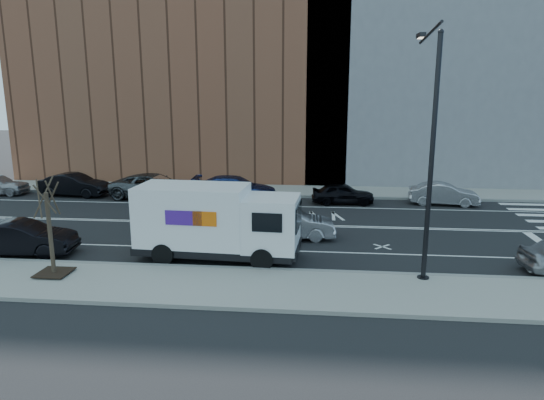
# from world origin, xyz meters

# --- Properties ---
(ground) EXTENTS (120.00, 120.00, 0.00)m
(ground) POSITION_xyz_m (0.00, 0.00, 0.00)
(ground) COLOR black
(ground) RESTS_ON ground
(sidewalk_near) EXTENTS (44.00, 3.60, 0.15)m
(sidewalk_near) POSITION_xyz_m (0.00, -8.80, 0.07)
(sidewalk_near) COLOR gray
(sidewalk_near) RESTS_ON ground
(sidewalk_far) EXTENTS (44.00, 3.60, 0.15)m
(sidewalk_far) POSITION_xyz_m (0.00, 8.80, 0.07)
(sidewalk_far) COLOR gray
(sidewalk_far) RESTS_ON ground
(curb_near) EXTENTS (44.00, 0.25, 0.17)m
(curb_near) POSITION_xyz_m (0.00, -7.00, 0.08)
(curb_near) COLOR gray
(curb_near) RESTS_ON ground
(curb_far) EXTENTS (44.00, 0.25, 0.17)m
(curb_far) POSITION_xyz_m (0.00, 7.00, 0.08)
(curb_far) COLOR gray
(curb_far) RESTS_ON ground
(road_markings) EXTENTS (40.00, 8.60, 0.01)m
(road_markings) POSITION_xyz_m (0.00, 0.00, 0.00)
(road_markings) COLOR white
(road_markings) RESTS_ON ground
(bldg_brick) EXTENTS (26.00, 10.00, 22.00)m
(bldg_brick) POSITION_xyz_m (-8.00, 15.60, 11.00)
(bldg_brick) COLOR brown
(bldg_brick) RESTS_ON ground
(bldg_concrete) EXTENTS (20.00, 10.00, 26.00)m
(bldg_concrete) POSITION_xyz_m (12.00, 15.60, 13.00)
(bldg_concrete) COLOR slate
(bldg_concrete) RESTS_ON ground
(streetlight) EXTENTS (0.44, 4.02, 9.34)m
(streetlight) POSITION_xyz_m (7.00, -6.91, 5.08)
(streetlight) COLOR black
(streetlight) RESTS_ON ground
(street_tree) EXTENTS (1.20, 1.20, 3.75)m
(street_tree) POSITION_xyz_m (-7.00, -8.40, 1.45)
(street_tree) COLOR black
(street_tree) RESTS_ON ground
(fedex_van) EXTENTS (7.03, 2.77, 3.15)m
(fedex_van) POSITION_xyz_m (-1.25, -5.60, 1.66)
(fedex_van) COLOR black
(fedex_van) RESTS_ON ground
(far_parked_b) EXTENTS (4.80, 2.05, 1.54)m
(far_parked_b) POSITION_xyz_m (-13.60, 6.01, 0.77)
(far_parked_b) COLOR black
(far_parked_b) RESTS_ON ground
(far_parked_c) EXTENTS (6.03, 3.14, 1.62)m
(far_parked_c) POSITION_xyz_m (-7.89, 5.86, 0.81)
(far_parked_c) COLOR #484C50
(far_parked_c) RESTS_ON ground
(far_parked_d) EXTENTS (5.59, 2.46, 1.60)m
(far_parked_d) POSITION_xyz_m (-2.40, 5.72, 0.80)
(far_parked_d) COLOR navy
(far_parked_d) RESTS_ON ground
(far_parked_e) EXTENTS (4.00, 1.78, 1.34)m
(far_parked_e) POSITION_xyz_m (4.56, 5.40, 0.67)
(far_parked_e) COLOR black
(far_parked_e) RESTS_ON ground
(far_parked_f) EXTENTS (4.35, 1.91, 1.39)m
(far_parked_f) POSITION_xyz_m (10.86, 5.73, 0.70)
(far_parked_f) COLOR #A5A5AA
(far_parked_f) RESTS_ON ground
(driving_sedan) EXTENTS (4.60, 1.94, 1.48)m
(driving_sedan) POSITION_xyz_m (1.60, -2.36, 0.74)
(driving_sedan) COLOR #B9B8BE
(driving_sedan) RESTS_ON ground
(near_parked_rear_a) EXTENTS (4.73, 2.09, 1.51)m
(near_parked_rear_a) POSITION_xyz_m (-9.83, -5.94, 0.76)
(near_parked_rear_a) COLOR black
(near_parked_rear_a) RESTS_ON ground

